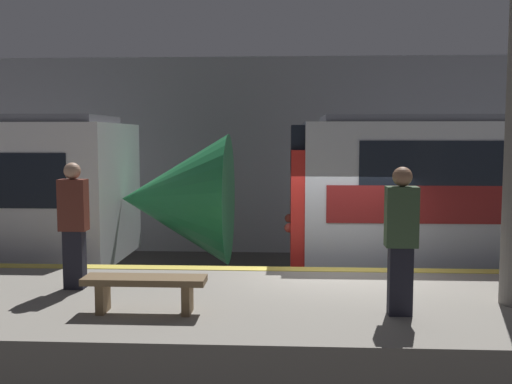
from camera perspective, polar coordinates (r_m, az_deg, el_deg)
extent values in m
plane|color=#33302D|center=(10.30, 8.13, -12.85)|extent=(120.00, 120.00, 0.00)
cube|color=gray|center=(8.37, 9.32, -13.44)|extent=(40.00, 3.74, 1.04)
cube|color=#EAD14C|center=(9.88, 8.28, -7.33)|extent=(40.00, 0.30, 0.01)
cube|color=gray|center=(16.43, 6.23, 3.45)|extent=(50.00, 0.15, 5.34)
cone|color=#238447|center=(12.31, -7.70, -0.66)|extent=(2.20, 2.65, 2.65)
sphere|color=#F2EFCC|center=(12.22, -3.29, -2.64)|extent=(0.20, 0.20, 0.20)
cube|color=red|center=(12.10, 3.90, -1.12)|extent=(0.25, 2.92, 2.23)
cube|color=black|center=(12.03, 3.93, 4.16)|extent=(0.25, 2.63, 0.89)
sphere|color=#EA4C42|center=(11.49, 3.16, -3.43)|extent=(0.18, 0.18, 0.18)
sphere|color=#EA4C42|center=(12.82, 3.16, -2.51)|extent=(0.18, 0.18, 0.18)
cube|color=black|center=(8.92, -16.88, -6.17)|extent=(0.28, 0.20, 0.83)
cube|color=brown|center=(8.80, -17.01, -1.19)|extent=(0.38, 0.24, 0.73)
sphere|color=tan|center=(8.76, -17.10, 1.93)|extent=(0.24, 0.24, 0.24)
cube|color=black|center=(7.52, 13.56, -8.23)|extent=(0.28, 0.20, 0.84)
cube|color=#3D5638|center=(7.38, 13.69, -2.31)|extent=(0.38, 0.24, 0.73)
sphere|color=#9E7051|center=(7.33, 13.77, 1.43)|extent=(0.24, 0.24, 0.24)
cube|color=brown|center=(7.71, -14.38, -9.55)|extent=(0.10, 0.32, 0.41)
cube|color=brown|center=(7.47, -6.55, -9.90)|extent=(0.10, 0.32, 0.41)
cube|color=brown|center=(7.52, -10.55, -8.23)|extent=(1.50, 0.40, 0.08)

